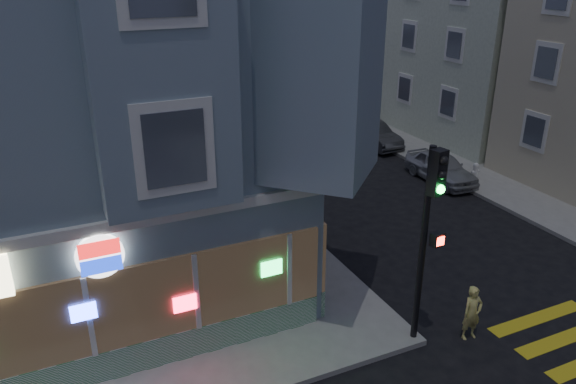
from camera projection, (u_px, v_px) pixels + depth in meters
sidewalk_ne at (469, 97)px, 39.69m from camera, size 24.00×42.00×0.15m
row_house_b at (520, 33)px, 30.42m from camera, size 12.00×8.60×10.50m
row_house_c at (417, 30)px, 38.24m from camera, size 12.00×8.60×9.00m
row_house_d at (350, 8)px, 45.48m from camera, size 12.00×8.60×10.50m
utility_pole at (328, 35)px, 34.43m from camera, size 2.20×0.30×9.00m
street_tree_near at (289, 37)px, 39.86m from camera, size 3.00×3.00×5.30m
street_tree_far at (249, 26)px, 46.55m from camera, size 3.00×3.00×5.30m
running_child at (472, 313)px, 14.39m from camera, size 0.57×0.40×1.51m
pedestrian_a at (362, 109)px, 33.11m from camera, size 0.87×0.77×1.50m
pedestrian_b at (342, 110)px, 32.95m from camera, size 0.94×0.56×1.51m
parked_car_a at (441, 167)px, 24.66m from camera, size 1.71×3.91×1.31m
parked_car_b at (372, 134)px, 29.35m from camera, size 1.57×4.03×1.31m
parked_car_c at (302, 113)px, 33.09m from camera, size 2.16×5.05×1.45m
parked_car_d at (288, 93)px, 38.05m from camera, size 2.46×4.94×1.35m
traffic_signal at (430, 215)px, 13.05m from camera, size 0.62×0.58×5.15m
fire_hydrant at (475, 170)px, 24.66m from camera, size 0.42×0.24×0.73m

